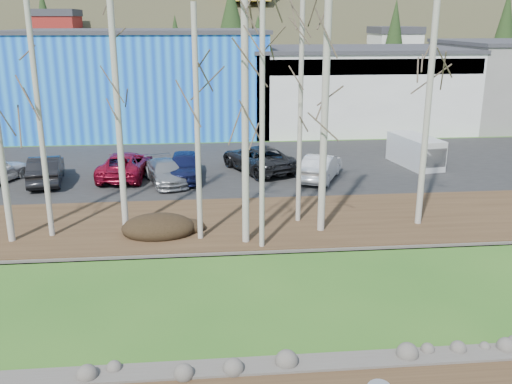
{
  "coord_description": "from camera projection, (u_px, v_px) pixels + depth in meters",
  "views": [
    {
      "loc": [
        -1.29,
        -10.26,
        9.08
      ],
      "look_at": [
        0.82,
        11.31,
        2.5
      ],
      "focal_mm": 40.0,
      "sensor_mm": 36.0,
      "label": 1
    }
  ],
  "objects": [
    {
      "name": "near_bank_rocks",
      "position": [
        255.0,
        368.0,
        15.48
      ],
      "size": [
        80.0,
        0.8,
        0.5
      ],
      "primitive_type": null,
      "color": "#47423D",
      "rests_on": "ground"
    },
    {
      "name": "river",
      "position": [
        244.0,
        298.0,
        19.39
      ],
      "size": [
        80.0,
        8.0,
        0.9
      ],
      "primitive_type": null,
      "color": "black",
      "rests_on": "ground"
    },
    {
      "name": "far_bank_rocks",
      "position": [
        236.0,
        251.0,
        23.29
      ],
      "size": [
        80.0,
        0.8,
        0.46
      ],
      "primitive_type": null,
      "color": "#47423D",
      "rests_on": "ground"
    },
    {
      "name": "far_bank",
      "position": [
        232.0,
        223.0,
        26.32
      ],
      "size": [
        80.0,
        7.0,
        0.15
      ],
      "primitive_type": "cube",
      "color": "#382616",
      "rests_on": "ground"
    },
    {
      "name": "parking_lot",
      "position": [
        222.0,
        167.0,
        36.32
      ],
      "size": [
        80.0,
        14.0,
        0.14
      ],
      "primitive_type": "cube",
      "color": "black",
      "rests_on": "ground"
    },
    {
      "name": "building_blue",
      "position": [
        143.0,
        80.0,
        47.91
      ],
      "size": [
        20.4,
        12.24,
        8.3
      ],
      "color": "blue",
      "rests_on": "ground"
    },
    {
      "name": "building_white",
      "position": [
        352.0,
        87.0,
        49.79
      ],
      "size": [
        18.36,
        12.24,
        6.8
      ],
      "color": "beige",
      "rests_on": "ground"
    },
    {
      "name": "dirt_mound",
      "position": [
        158.0,
        227.0,
        24.73
      ],
      "size": [
        3.19,
        2.25,
        0.63
      ],
      "primitive_type": "ellipsoid",
      "color": "black",
      "rests_on": "far_bank"
    },
    {
      "name": "birch_1",
      "position": [
        38.0,
        109.0,
        23.03
      ],
      "size": [
        0.23,
        0.23,
        10.9
      ],
      "color": "beige",
      "rests_on": "far_bank"
    },
    {
      "name": "birch_2",
      "position": [
        118.0,
        114.0,
        23.69
      ],
      "size": [
        0.27,
        0.27,
        10.33
      ],
      "color": "beige",
      "rests_on": "far_bank"
    },
    {
      "name": "birch_3",
      "position": [
        197.0,
        127.0,
        22.92
      ],
      "size": [
        0.22,
        0.22,
        9.58
      ],
      "color": "beige",
      "rests_on": "far_bank"
    },
    {
      "name": "birch_4",
      "position": [
        245.0,
        127.0,
        22.53
      ],
      "size": [
        0.29,
        0.29,
        9.73
      ],
      "color": "beige",
      "rests_on": "far_bank"
    },
    {
      "name": "birch_5",
      "position": [
        300.0,
        114.0,
        25.0
      ],
      "size": [
        0.21,
        0.21,
        9.9
      ],
      "color": "beige",
      "rests_on": "far_bank"
    },
    {
      "name": "birch_6",
      "position": [
        262.0,
        125.0,
        21.98
      ],
      "size": [
        0.21,
        0.21,
        10.05
      ],
      "color": "beige",
      "rests_on": "far_bank"
    },
    {
      "name": "birch_7",
      "position": [
        325.0,
        116.0,
        23.77
      ],
      "size": [
        0.31,
        0.31,
        10.16
      ],
      "color": "beige",
      "rests_on": "far_bank"
    },
    {
      "name": "birch_8",
      "position": [
        428.0,
        111.0,
        24.6
      ],
      "size": [
        0.28,
        0.28,
        10.28
      ],
      "color": "beige",
      "rests_on": "far_bank"
    },
    {
      "name": "car_1",
      "position": [
        46.0,
        169.0,
        32.27
      ],
      "size": [
        2.41,
        5.02,
        1.59
      ],
      "primitive_type": "imported",
      "rotation": [
        0.0,
        0.0,
        3.3
      ],
      "color": "black",
      "rests_on": "parking_lot"
    },
    {
      "name": "car_2",
      "position": [
        125.0,
        165.0,
        33.49
      ],
      "size": [
        3.03,
        5.67,
        1.52
      ],
      "primitive_type": "imported",
      "rotation": [
        0.0,
        0.0,
        3.04
      ],
      "color": "maroon",
      "rests_on": "parking_lot"
    },
    {
      "name": "car_3",
      "position": [
        166.0,
        172.0,
        32.26
      ],
      "size": [
        2.98,
        4.81,
        1.3
      ],
      "primitive_type": "imported",
      "rotation": [
        0.0,
        0.0,
        0.28
      ],
      "color": "gray",
      "rests_on": "parking_lot"
    },
    {
      "name": "car_4",
      "position": [
        185.0,
        166.0,
        33.01
      ],
      "size": [
        1.97,
        4.74,
        1.61
      ],
      "primitive_type": "imported",
      "rotation": [
        0.0,
        0.0,
        -0.01
      ],
      "color": "#131845",
      "rests_on": "parking_lot"
    },
    {
      "name": "car_5",
      "position": [
        321.0,
        167.0,
        32.97
      ],
      "size": [
        3.35,
        4.82,
        1.51
      ],
      "primitive_type": "imported",
      "rotation": [
        0.0,
        0.0,
        2.71
      ],
      "color": "silver",
      "rests_on": "parking_lot"
    },
    {
      "name": "car_6",
      "position": [
        258.0,
        158.0,
        34.86
      ],
      "size": [
        4.77,
        6.26,
        1.58
      ],
      "primitive_type": "imported",
      "rotation": [
        0.0,
        0.0,
        3.58
      ],
      "color": "black",
      "rests_on": "parking_lot"
    },
    {
      "name": "van_white",
      "position": [
        417.0,
        151.0,
        36.03
      ],
      "size": [
        2.5,
        4.51,
        1.87
      ],
      "rotation": [
        0.0,
        0.0,
        0.18
      ],
      "color": "silver",
      "rests_on": "parking_lot"
    }
  ]
}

